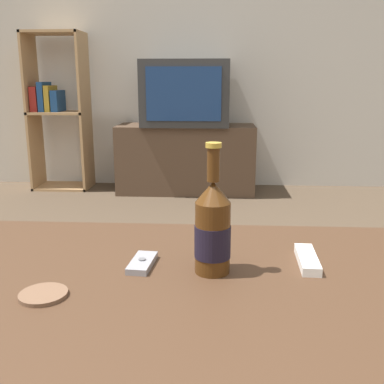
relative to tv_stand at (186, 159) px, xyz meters
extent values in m
cube|color=beige|center=(0.18, 0.28, 1.03)|extent=(8.00, 0.05, 2.60)
cube|color=#422B1C|center=(0.18, -2.74, 0.19)|extent=(1.15, 0.88, 0.04)
cylinder|color=#382417|center=(-0.33, -2.36, -0.05)|extent=(0.07, 0.07, 0.43)
cylinder|color=#382417|center=(0.69, -2.36, -0.05)|extent=(0.07, 0.07, 0.43)
cube|color=#4C3828|center=(0.00, 0.00, 0.00)|extent=(1.07, 0.41, 0.53)
cube|color=#2D2D2D|center=(0.00, 0.00, 0.51)|extent=(0.66, 0.50, 0.49)
cube|color=navy|center=(0.00, -0.25, 0.51)|extent=(0.54, 0.01, 0.38)
cube|color=tan|center=(-1.24, 0.07, 0.35)|extent=(0.02, 0.30, 1.24)
cube|color=tan|center=(-0.81, 0.07, 0.35)|extent=(0.02, 0.30, 1.24)
cube|color=tan|center=(-1.03, 0.07, -0.26)|extent=(0.45, 0.30, 0.02)
cube|color=tan|center=(-1.03, 0.07, 0.35)|extent=(0.45, 0.30, 0.02)
cube|color=tan|center=(-1.03, 0.07, 0.96)|extent=(0.45, 0.30, 0.02)
cube|color=maroon|center=(-1.19, 0.07, 0.46)|extent=(0.06, 0.21, 0.19)
cube|color=navy|center=(-1.14, 0.07, 0.48)|extent=(0.05, 0.21, 0.23)
cube|color=#B7932D|center=(-1.09, 0.07, 0.46)|extent=(0.04, 0.21, 0.20)
cube|color=navy|center=(-1.03, 0.07, 0.45)|extent=(0.05, 0.21, 0.17)
cylinder|color=#47280F|center=(0.24, -2.63, 0.28)|extent=(0.07, 0.07, 0.15)
cylinder|color=black|center=(0.24, -2.63, 0.28)|extent=(0.08, 0.08, 0.07)
cone|color=#47280F|center=(0.24, -2.63, 0.38)|extent=(0.07, 0.07, 0.04)
cylinder|color=#47280F|center=(0.24, -2.63, 0.44)|extent=(0.03, 0.03, 0.07)
cylinder|color=#B79333|center=(0.24, -2.63, 0.48)|extent=(0.03, 0.03, 0.01)
cube|color=gray|center=(0.09, -2.60, 0.21)|extent=(0.06, 0.11, 0.01)
cylinder|color=slate|center=(0.09, -2.60, 0.22)|extent=(0.02, 0.02, 0.00)
cube|color=white|center=(0.45, -2.57, 0.22)|extent=(0.05, 0.15, 0.02)
cylinder|color=brown|center=(-0.07, -2.76, 0.21)|extent=(0.09, 0.09, 0.01)
camera|label=1|loc=(0.25, -3.52, 0.60)|focal=42.00mm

